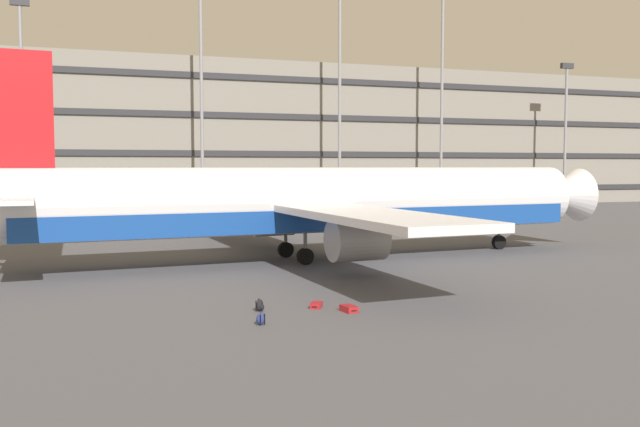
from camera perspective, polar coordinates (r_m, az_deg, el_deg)
ground_plane at (r=40.45m, az=7.93°, el=-3.60°), size 600.00×600.00×0.00m
terminal_structure at (r=90.31m, az=-7.37°, el=6.41°), size 142.98×16.33×18.27m
airliner at (r=38.22m, az=-0.83°, el=0.85°), size 39.57×31.98×10.87m
light_mast_left at (r=74.62m, az=-23.88°, el=9.32°), size 1.80×0.50×21.93m
light_mast_center_left at (r=75.44m, az=-10.00°, el=10.59°), size 1.80×0.50×24.61m
light_mast_center_right at (r=79.59m, az=1.68°, el=10.63°), size 1.80×0.50×25.49m
light_mast_right at (r=85.24m, az=10.28°, el=10.45°), size 1.80×0.50×26.41m
light_mast_far_right at (r=95.22m, az=20.06°, el=7.22°), size 1.80×0.50×18.79m
suitcase_navy at (r=25.01m, az=2.46°, el=-8.05°), size 0.54×0.78×0.23m
suitcase_small at (r=25.70m, az=-0.31°, el=-7.75°), size 0.65×0.73×0.21m
backpack_red at (r=25.17m, az=-5.09°, el=-7.76°), size 0.42×0.44×0.50m
backpack_upright at (r=23.07m, az=-5.06°, el=-8.88°), size 0.38×0.36×0.47m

